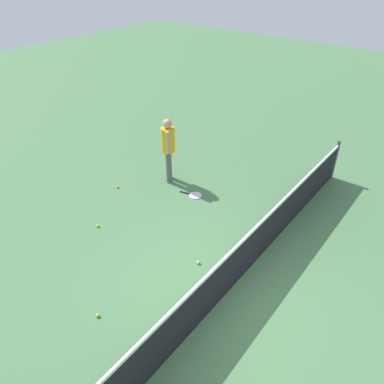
{
  "coord_description": "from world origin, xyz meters",
  "views": [
    {
      "loc": [
        3.84,
        2.27,
        5.19
      ],
      "look_at": [
        -1.13,
        -1.64,
        0.9
      ],
      "focal_mm": 34.57,
      "sensor_mm": 36.0,
      "label": 1
    }
  ],
  "objects_px": {
    "tennis_racket_near_player": "(194,195)",
    "tennis_ball_midcourt": "(117,187)",
    "player_near_side": "(168,145)",
    "tennis_ball_by_net": "(98,226)",
    "tennis_ball_baseline": "(98,315)",
    "tennis_ball_near_player": "(198,263)"
  },
  "relations": [
    {
      "from": "tennis_ball_midcourt",
      "to": "tennis_racket_near_player",
      "type": "bearing_deg",
      "value": 117.93
    },
    {
      "from": "player_near_side",
      "to": "tennis_ball_near_player",
      "type": "xyz_separation_m",
      "value": [
        1.97,
        2.46,
        -0.98
      ]
    },
    {
      "from": "tennis_racket_near_player",
      "to": "tennis_ball_midcourt",
      "type": "height_order",
      "value": "tennis_ball_midcourt"
    },
    {
      "from": "tennis_ball_by_net",
      "to": "tennis_ball_midcourt",
      "type": "bearing_deg",
      "value": -148.13
    },
    {
      "from": "tennis_racket_near_player",
      "to": "tennis_ball_midcourt",
      "type": "relative_size",
      "value": 9.18
    },
    {
      "from": "tennis_racket_near_player",
      "to": "tennis_ball_midcourt",
      "type": "bearing_deg",
      "value": -62.07
    },
    {
      "from": "tennis_racket_near_player",
      "to": "tennis_ball_near_player",
      "type": "relative_size",
      "value": 9.18
    },
    {
      "from": "tennis_ball_near_player",
      "to": "tennis_ball_by_net",
      "type": "relative_size",
      "value": 1.0
    },
    {
      "from": "tennis_ball_by_net",
      "to": "tennis_ball_midcourt",
      "type": "distance_m",
      "value": 1.57
    },
    {
      "from": "tennis_ball_near_player",
      "to": "tennis_ball_midcourt",
      "type": "xyz_separation_m",
      "value": [
        -0.86,
        -3.25,
        0.0
      ]
    },
    {
      "from": "tennis_ball_by_net",
      "to": "tennis_ball_midcourt",
      "type": "xyz_separation_m",
      "value": [
        -1.33,
        -0.83,
        0.0
      ]
    },
    {
      "from": "tennis_racket_near_player",
      "to": "player_near_side",
      "type": "bearing_deg",
      "value": -100.55
    },
    {
      "from": "player_near_side",
      "to": "tennis_racket_near_player",
      "type": "distance_m",
      "value": 1.4
    },
    {
      "from": "player_near_side",
      "to": "tennis_ball_by_net",
      "type": "xyz_separation_m",
      "value": [
        2.44,
        0.04,
        -0.98
      ]
    },
    {
      "from": "player_near_side",
      "to": "tennis_ball_baseline",
      "type": "relative_size",
      "value": 25.76
    },
    {
      "from": "tennis_ball_midcourt",
      "to": "tennis_ball_baseline",
      "type": "xyz_separation_m",
      "value": [
        2.87,
        2.67,
        0.0
      ]
    },
    {
      "from": "tennis_ball_by_net",
      "to": "player_near_side",
      "type": "bearing_deg",
      "value": -178.98
    },
    {
      "from": "tennis_racket_near_player",
      "to": "tennis_ball_by_net",
      "type": "bearing_deg",
      "value": -22.32
    },
    {
      "from": "tennis_racket_near_player",
      "to": "tennis_ball_baseline",
      "type": "relative_size",
      "value": 9.18
    },
    {
      "from": "tennis_ball_baseline",
      "to": "tennis_racket_near_player",
      "type": "bearing_deg",
      "value": -166.46
    },
    {
      "from": "tennis_ball_midcourt",
      "to": "tennis_ball_near_player",
      "type": "bearing_deg",
      "value": 75.25
    },
    {
      "from": "tennis_racket_near_player",
      "to": "tennis_ball_midcourt",
      "type": "xyz_separation_m",
      "value": [
        0.93,
        -1.75,
        0.02
      ]
    }
  ]
}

